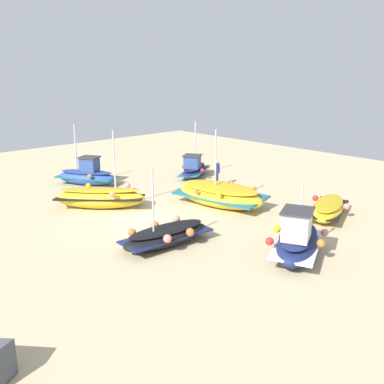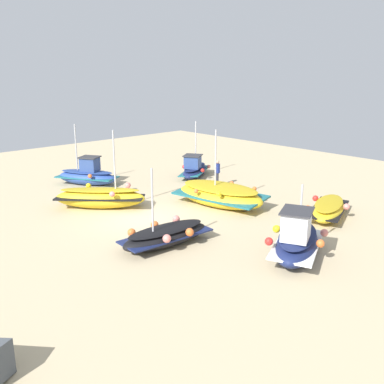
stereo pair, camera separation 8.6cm
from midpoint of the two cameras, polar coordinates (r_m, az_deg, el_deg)
name	(u,v)px [view 1 (the left image)]	position (r m, az deg, el deg)	size (l,w,h in m)	color
ground_plane	(140,218)	(22.55, -6.67, -3.26)	(45.27, 45.27, 0.00)	#C6B289
fishing_boat_0	(100,197)	(24.25, -11.68, -0.66)	(4.50, 4.51, 4.21)	gold
fishing_boat_1	(87,175)	(29.35, -13.26, 2.07)	(4.21, 3.38, 3.85)	#2D4C9E
fishing_boat_2	(328,209)	(23.44, 16.83, -2.02)	(2.80, 4.24, 0.82)	gold
fishing_boat_3	(220,195)	(24.22, 3.44, -0.35)	(5.48, 3.08, 4.17)	gold
fishing_boat_4	(194,169)	(30.62, 0.19, 2.91)	(3.12, 3.88, 3.79)	navy
fishing_boat_5	(298,241)	(18.05, 13.12, -6.08)	(3.15, 4.29, 2.91)	navy
fishing_boat_6	(167,235)	(18.93, -3.38, -5.52)	(2.12, 4.25, 3.42)	black
person_walking	(217,171)	(28.03, 3.12, 2.62)	(0.32, 0.32, 1.68)	#2D2D38
mooring_buoy_0	(127,186)	(27.46, -8.29, 0.81)	(0.37, 0.37, 0.51)	#3F3F42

